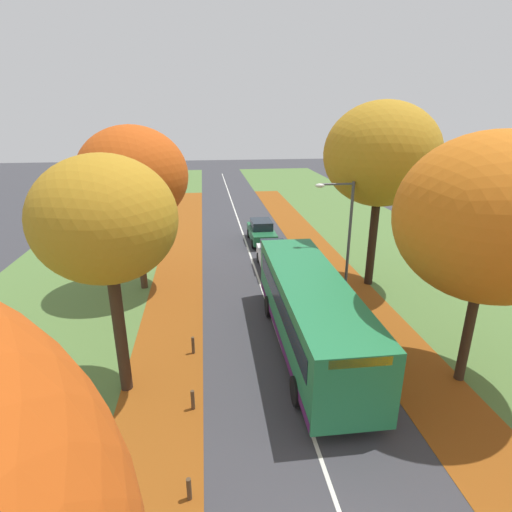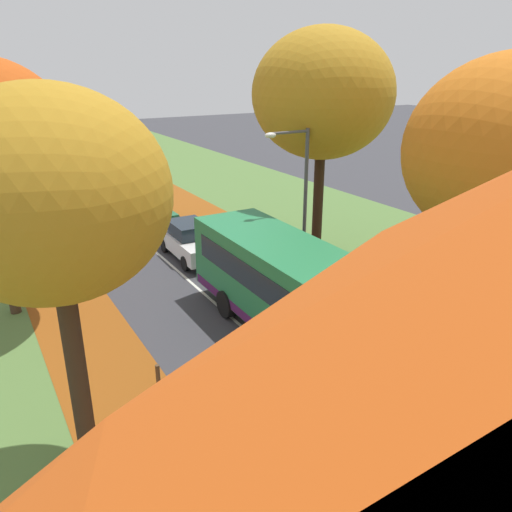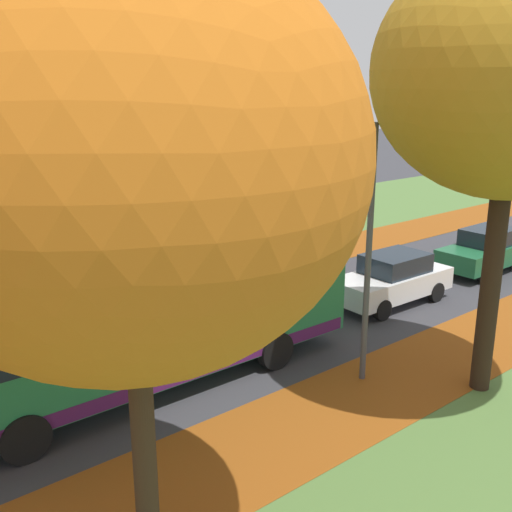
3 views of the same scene
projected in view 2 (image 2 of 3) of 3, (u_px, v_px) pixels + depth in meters
leaf_litter_left at (82, 328)px, 16.46m from camera, size 2.80×60.00×0.00m
grass_verge_right at (311, 221)px, 27.85m from camera, size 12.00×90.00×0.01m
leaf_litter_right at (308, 273)px, 20.84m from camera, size 2.80×60.00×0.00m
road_centre_line at (153, 250)px, 23.48m from camera, size 0.12×80.00×0.01m
tree_left_near at (51, 197)px, 8.73m from camera, size 4.27×4.27×7.93m
tree_right_mid at (323, 95)px, 20.08m from camera, size 5.76×5.76×9.62m
bollard_third at (212, 451)px, 10.74m from camera, size 0.12×0.12×0.70m
bollard_fourth at (158, 377)px, 13.29m from camera, size 0.12×0.12×0.72m
streetlamp_right at (299, 190)px, 18.71m from camera, size 1.89×0.28×6.00m
bus at (304, 295)px, 14.88m from camera, size 2.73×10.42×2.98m
car_white_lead at (190, 240)px, 22.28m from camera, size 1.86×4.24×1.62m
car_green_following at (149, 211)px, 26.72m from camera, size 1.80×4.21×1.62m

